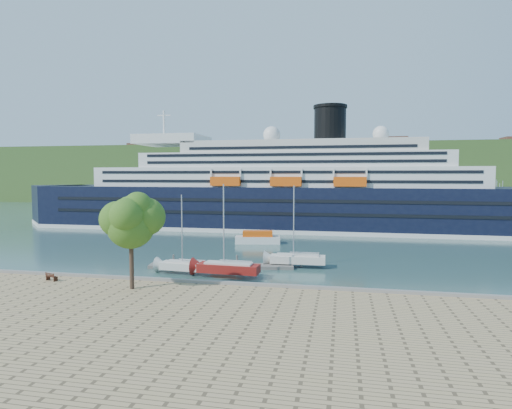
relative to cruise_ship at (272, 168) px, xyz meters
name	(u,v)px	position (x,y,z in m)	size (l,w,h in m)	color
ground	(184,291)	(-0.53, -51.55, -13.27)	(400.00, 400.00, 0.00)	#2B4D49
far_hillside	(306,174)	(-0.53, 93.45, -1.27)	(400.00, 50.00, 24.00)	#2D5020
quay_coping	(183,281)	(-0.53, -51.75, -12.12)	(220.00, 0.50, 0.30)	slate
cruise_ship	(272,168)	(0.00, 0.00, 0.00)	(118.15, 17.20, 26.53)	black
park_bench	(52,276)	(-14.04, -53.88, -11.81)	(1.42, 0.58, 0.91)	#401E12
promenade_tree	(131,237)	(-4.42, -55.13, -7.25)	(6.06, 6.06, 10.04)	#35621A
floating_pontoon	(221,266)	(0.09, -40.10, -13.06)	(18.46, 2.26, 0.41)	gray
sailboat_white_near	(186,236)	(-3.07, -44.25, -8.73)	(7.03, 1.95, 9.08)	silver
sailboat_red	(228,233)	(2.36, -44.88, -8.10)	(7.99, 2.22, 10.32)	maroon
sailboat_white_far	(298,229)	(9.69, -37.86, -8.25)	(7.76, 2.16, 10.03)	silver
tender_launch	(258,237)	(0.89, -20.05, -12.19)	(7.79, 2.67, 2.15)	#E2500D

